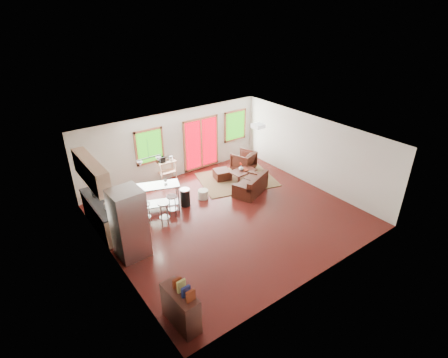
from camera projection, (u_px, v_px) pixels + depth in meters
floor at (229, 216)px, 11.25m from camera, size 7.50×7.00×0.02m
ceiling at (230, 139)px, 10.05m from camera, size 7.50×7.00×0.02m
back_wall at (174, 145)px, 13.16m from camera, size 7.50×0.02×2.60m
left_wall at (109, 221)px, 8.67m from camera, size 0.02×7.00×2.60m
right_wall at (313, 151)px, 12.62m from camera, size 0.02×7.00×2.60m
front_wall at (321, 236)px, 8.14m from camera, size 7.50×0.02×2.60m
window_left at (149, 146)px, 12.51m from camera, size 1.10×0.05×1.30m
french_doors at (201, 143)px, 13.85m from camera, size 1.60×0.05×2.10m
window_right at (235, 126)px, 14.55m from camera, size 1.10×0.05×1.30m
rug at (237, 179)px, 13.45m from camera, size 3.24×2.80×0.03m
loveseat at (251, 186)px, 12.44m from camera, size 1.54×1.22×0.72m
coffee_table at (243, 172)px, 13.31m from camera, size 1.01×0.64×0.39m
armchair at (244, 160)px, 14.08m from camera, size 1.03×1.00×0.84m
ottoman at (222, 175)px, 13.43m from camera, size 0.69×0.69×0.38m
pouf at (203, 194)px, 12.15m from camera, size 0.47×0.47×0.32m
vase at (241, 167)px, 13.25m from camera, size 0.22×0.22×0.30m
book at (243, 167)px, 13.20m from camera, size 0.20×0.03×0.27m
cabinets at (100, 202)px, 10.21m from camera, size 0.64×2.24×2.30m
refrigerator at (129, 224)px, 9.12m from camera, size 0.84×0.80×1.98m
island at (157, 193)px, 11.27m from camera, size 1.56×1.05×0.92m
cup at (165, 180)px, 11.27m from camera, size 0.13×0.11×0.11m
bar_stool_a at (145, 209)px, 10.67m from camera, size 0.36×0.36×0.68m
bar_stool_b at (164, 208)px, 10.60m from camera, size 0.45×0.45×0.74m
bar_stool_c at (172, 201)px, 11.05m from camera, size 0.44×0.44×0.70m
trash_can at (185, 197)px, 11.67m from camera, size 0.41×0.41×0.62m
kitchen_cart at (166, 164)px, 13.08m from camera, size 0.70×0.47×1.03m
bookshelf at (181, 307)px, 7.33m from camera, size 0.44×1.01×1.16m
ceiling_flush at (258, 126)px, 11.35m from camera, size 0.35×0.35×0.12m
pendant_light at (149, 161)px, 10.45m from camera, size 0.80×0.18×0.79m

